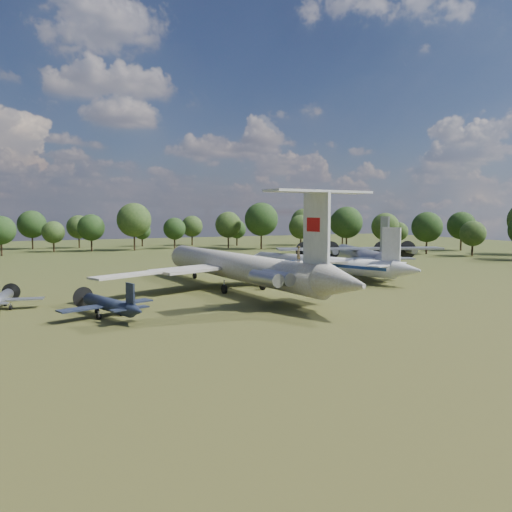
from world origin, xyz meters
name	(u,v)px	position (x,y,z in m)	size (l,w,h in m)	color
ground	(213,291)	(0.00, 0.00, 0.00)	(300.00, 300.00, 0.00)	#1F3E14
il62_airliner	(237,272)	(3.55, -0.31, 2.71)	(42.49, 55.24, 5.42)	silver
tu104_jet	(321,267)	(21.85, 5.90, 1.92)	(28.73, 38.30, 3.83)	silver
an12_transport	(362,261)	(32.75, 8.99, 2.33)	(31.68, 35.41, 4.66)	#ABAEB4
small_prop_west	(109,308)	(-16.36, -12.40, 1.06)	(10.60, 14.45, 2.12)	black
small_prop_northwest	(0,302)	(-27.38, -2.95, 0.95)	(9.46, 12.90, 1.89)	#9DA0A5
person_on_il62	(298,254)	(5.45, -15.36, 6.40)	(0.72, 0.47, 1.96)	olive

